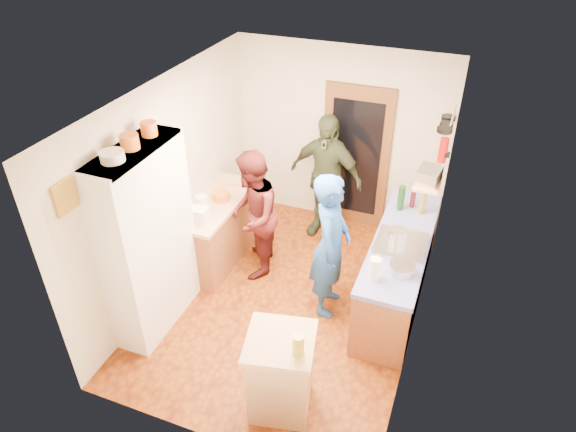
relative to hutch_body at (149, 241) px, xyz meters
The scene contains 44 objects.
floor 1.89m from the hutch_body, 31.61° to the left, with size 3.00×4.00×0.02m, color #8B410E.
ceiling 2.15m from the hutch_body, 31.61° to the left, with size 3.00×4.00×0.02m, color silver.
wall_back 3.10m from the hutch_body, 65.17° to the left, with size 3.00×0.02×2.60m, color silver.
wall_front 1.79m from the hutch_body, 42.95° to the right, with size 3.00×0.02×2.60m, color silver.
wall_left 0.85m from the hutch_body, 104.71° to the left, with size 0.02×4.00×2.60m, color silver.
wall_right 2.93m from the hutch_body, 15.89° to the left, with size 0.02×4.00×2.60m, color silver.
door_frame 3.17m from the hutch_body, 60.77° to the left, with size 0.95×0.06×2.10m, color brown.
door_glass 3.14m from the hutch_body, 60.46° to the left, with size 0.70×0.02×1.70m, color black.
hutch_body is the anchor object (origin of this frame).
hutch_top_shelf 1.08m from the hutch_body, ahead, with size 0.40×1.14×0.04m, color white.
plate_stack 1.18m from the hutch_body, 90.00° to the right, with size 0.22×0.22×0.09m, color white.
orange_pot_a 1.17m from the hutch_body, 90.00° to the right, with size 0.18×0.18×0.14m, color orange.
orange_pot_b 1.21m from the hutch_body, 90.00° to the left, with size 0.16×0.16×0.14m, color orange.
left_counter_base 1.42m from the hutch_body, 85.43° to the left, with size 0.60×1.40×0.85m, color #98562E.
left_counter_top 1.27m from the hutch_body, 85.43° to the left, with size 0.64×1.44×0.05m, color tan.
toaster 0.79m from the hutch_body, 78.90° to the left, with size 0.26×0.17×0.20m, color white.
kettle 1.06m from the hutch_body, 87.27° to the left, with size 0.15×0.15×0.17m, color white.
orange_bowl 1.34m from the hutch_body, 82.25° to the left, with size 0.22×0.22×0.10m, color orange.
chopping_board 1.79m from the hutch_body, 86.13° to the left, with size 0.30×0.22×0.03m, color tan.
right_counter_base 2.90m from the hutch_body, 27.47° to the left, with size 0.60×2.20×0.84m, color #98562E.
right_counter_top 2.83m from the hutch_body, 27.47° to the left, with size 0.62×2.22×0.06m, color #1114A1.
hob 2.76m from the hutch_body, 25.00° to the left, with size 0.55×0.58×0.04m, color silver.
pot_on_hob 2.73m from the hutch_body, 26.27° to the left, with size 0.20×0.20×0.13m, color silver.
bottle_a 3.03m from the hutch_body, 39.08° to the left, with size 0.08×0.08×0.33m, color #143F14.
bottle_b 3.20m from the hutch_body, 39.18° to the left, with size 0.06×0.06×0.25m, color #591419.
bottle_c 3.24m from the hutch_body, 36.23° to the left, with size 0.08×0.08×0.30m, color olive.
paper_towel 2.40m from the hutch_body, 11.92° to the left, with size 0.12×0.12×0.26m, color white.
mixing_bowl 2.70m from the hutch_body, 15.06° to the left, with size 0.28×0.28×0.11m, color silver.
island_base 1.99m from the hutch_body, 19.64° to the right, with size 0.55×0.55×0.86m, color tan.
island_top 1.88m from the hutch_body, 19.64° to the right, with size 0.62×0.62×0.05m, color tan.
cutting_board 1.81m from the hutch_body, 19.13° to the right, with size 0.35×0.28×0.02m, color white.
oil_jar 2.09m from the hutch_body, 19.85° to the right, with size 0.10×0.10×0.21m, color #AD9E2D.
pan_rail 3.73m from the hutch_body, 40.11° to the left, with size 0.02×0.02×0.65m, color silver.
pan_hang_a 3.55m from the hutch_body, 38.53° to the left, with size 0.18×0.18×0.05m, color black.
pan_hang_b 3.67m from the hutch_body, 41.04° to the left, with size 0.16×0.16×0.05m, color black.
pan_hang_c 3.80m from the hutch_body, 43.36° to the left, with size 0.17×0.17×0.05m, color black.
wall_shelf 3.01m from the hutch_body, 25.09° to the left, with size 0.26×0.42×0.03m, color tan.
radio 3.03m from the hutch_body, 25.09° to the left, with size 0.22×0.30×0.15m, color silver.
ext_bracket 3.75m from the hutch_body, 42.07° to the left, with size 0.06×0.10×0.04m, color black.
fire_extinguisher 3.71m from the hutch_body, 42.69° to the left, with size 0.11×0.11×0.32m, color red.
picture_frame 1.22m from the hutch_body, 103.50° to the right, with size 0.03×0.25×0.30m, color gold.
person_hob 2.01m from the hutch_body, 25.35° to the left, with size 0.66×0.43×1.80m, color #2150A6.
person_left 1.43m from the hutch_body, 60.99° to the left, with size 0.83×0.64×1.70m, color #4C1616.
person_back 2.65m from the hutch_body, 61.46° to the left, with size 1.07×0.45×1.83m, color #2F3722.
Camera 1 is at (1.67, -4.38, 4.37)m, focal length 32.00 mm.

